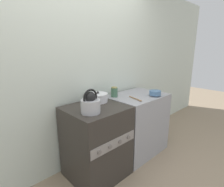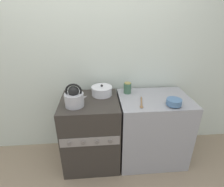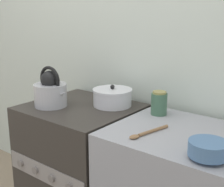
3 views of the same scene
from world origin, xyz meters
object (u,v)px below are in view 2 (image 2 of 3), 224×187
Objects in this scene: stove at (91,132)px; enamel_bowl at (174,102)px; cooking_pot at (102,91)px; kettle at (74,98)px; storage_jar at (127,88)px.

enamel_bowl reaches higher than stove.
stove is at bearing -137.47° from cooking_pot.
kettle is 0.67m from storage_jar.
storage_jar is (0.61, 0.28, -0.03)m from kettle.
enamel_bowl is at bearing -12.48° from stove.
kettle is (-0.15, -0.11, 0.53)m from stove.
cooking_pot is at bearing 42.53° from stove.
stove is 0.53m from cooking_pot.
storage_jar is (0.32, 0.03, 0.01)m from cooking_pot.
cooking_pot is 0.32m from storage_jar.
cooking_pot is 1.54× the size of enamel_bowl.
stove is at bearing -160.08° from storage_jar.
enamel_bowl is at bearing -4.90° from kettle.
cooking_pot is 0.83m from enamel_bowl.
enamel_bowl is at bearing -24.02° from cooking_pot.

